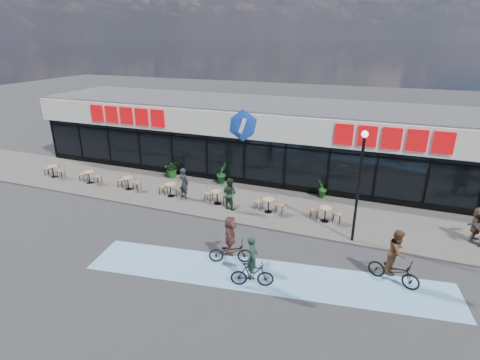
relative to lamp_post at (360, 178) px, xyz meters
The scene contains 21 objects.
ground 7.85m from the lamp_post, 161.44° to the right, with size 120.00×120.00×0.00m, color #28282B.
sidewalk 7.80m from the lamp_post, 162.20° to the left, with size 44.00×5.00×0.10m, color #57544D.
bike_lane 5.65m from the lamp_post, 126.88° to the right, with size 14.00×2.20×0.01m, color #699EC7.
building 10.28m from the lamp_post, 131.92° to the left, with size 30.60×6.57×4.75m.
lamp_post is the anchor object (origin of this frame).
bistro_set_0 18.96m from the lamp_post, behind, with size 1.54×0.62×0.90m.
bistro_set_1 16.12m from the lamp_post, behind, with size 1.54×0.62×0.90m.
bistro_set_2 13.29m from the lamp_post, behind, with size 1.54×0.62×0.90m.
bistro_set_3 10.50m from the lamp_post, behind, with size 1.54×0.62×0.90m.
bistro_set_4 7.77m from the lamp_post, 168.30° to the left, with size 1.54×0.62×0.90m.
bistro_set_5 5.21m from the lamp_post, 160.95° to the left, with size 1.54×0.62×0.90m.
bistro_set_6 3.25m from the lamp_post, 133.89° to the left, with size 1.54×0.62×0.90m.
potted_plant_left 12.57m from the lamp_post, 160.20° to the left, with size 1.02×0.88×1.13m, color #1A5217.
potted_plant_mid 9.54m from the lamp_post, 152.29° to the left, with size 0.71×0.58×1.30m, color #17511E.
potted_plant_right 5.32m from the lamp_post, 115.97° to the left, with size 0.58×0.47×1.06m, color #1F5B1A.
patron_left 9.60m from the lamp_post, behind, with size 0.64×0.42×1.75m, color #212229.
patron_right 6.79m from the lamp_post, behind, with size 0.82×0.64×1.69m, color black.
pedestrian_b 5.79m from the lamp_post, 20.37° to the left, with size 1.51×0.48×1.63m, color #513729.
cyclist_a 6.02m from the lamp_post, 142.89° to the right, with size 1.86×1.55×2.04m.
cyclist_b 3.73m from the lamp_post, 55.88° to the right, with size 2.02×1.26×2.19m.
cyclist_c 5.99m from the lamp_post, 124.67° to the right, with size 1.66×0.89×2.05m.
Camera 1 is at (7.39, -13.11, 8.61)m, focal length 28.00 mm.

